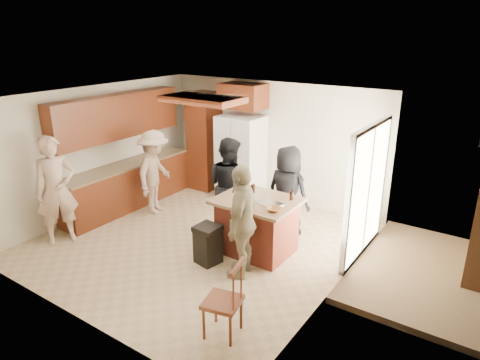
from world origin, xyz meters
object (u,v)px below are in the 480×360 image
Objects in this scene: person_side_right at (242,222)px; kitchen_island at (257,225)px; person_front_left at (56,191)px; person_behind_left at (229,185)px; person_counter at (155,172)px; spindle_chair at (224,302)px; refrigerator at (241,158)px; person_behind_right at (287,192)px; trash_bin at (208,244)px.

kitchen_island is at bearing 178.63° from person_side_right.
person_behind_left is (2.16, 1.97, -0.06)m from person_front_left.
person_front_left is 1.46× the size of kitchen_island.
spindle_chair is (3.30, -2.22, -0.38)m from person_counter.
person_counter is at bearing 174.07° from kitchen_island.
person_front_left is 3.30m from person_side_right.
person_front_left reaches higher than refrigerator.
person_front_left is 3.92m from person_behind_right.
person_behind_left is 1.04× the size of person_counter.
person_behind_right is at bearing 82.17° from kitchen_island.
person_counter is 0.93× the size of refrigerator.
refrigerator is 1.81× the size of spindle_chair.
person_behind_left reaches higher than person_behind_right.
person_counter is at bearing 154.64° from trash_bin.
person_side_right reaches higher than spindle_chair.
trash_bin is at bearing -104.01° from person_side_right.
spindle_chair is at bearing -143.06° from person_counter.
person_front_left is at bearing 146.74° from person_counter.
kitchen_island is 2.03× the size of trash_bin.
person_side_right is at bearing 114.87° from spindle_chair.
person_counter is 2.37m from trash_bin.
person_behind_left is 2.77× the size of trash_bin.
spindle_chair reaches higher than trash_bin.
person_side_right is at bearing 146.29° from person_behind_left.
person_counter is (-2.72, 0.97, -0.02)m from person_side_right.
person_front_left is 3.72m from refrigerator.
person_behind_right reaches higher than kitchen_island.
person_behind_left is at bearing 28.22° from person_behind_right.
spindle_chair reaches higher than kitchen_island.
kitchen_island reaches higher than trash_bin.
person_counter reaches higher than kitchen_island.
person_front_left reaches higher than trash_bin.
person_front_left reaches higher than person_behind_right.
person_counter is (-1.70, -0.13, -0.04)m from person_behind_left.
refrigerator is at bearing -50.21° from person_counter.
person_behind_left is 1.76× the size of spindle_chair.
person_behind_right is 1.52m from person_side_right.
person_behind_right is at bearing -29.75° from person_front_left.
person_side_right reaches higher than person_behind_right.
person_side_right is at bearing 2.05° from trash_bin.
person_front_left is 1.89m from person_counter.
kitchen_island is (2.53, -0.26, -0.36)m from person_counter.
refrigerator reaches higher than person_behind_left.
person_behind_right reaches higher than spindle_chair.
person_counter is 1.68× the size of spindle_chair.
refrigerator reaches higher than person_counter.
trash_bin is at bearing -134.53° from person_counter.
person_behind_left is 1.00m from kitchen_island.
person_front_left is 3.41m from kitchen_island.
person_behind_right is 1.28× the size of kitchen_island.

